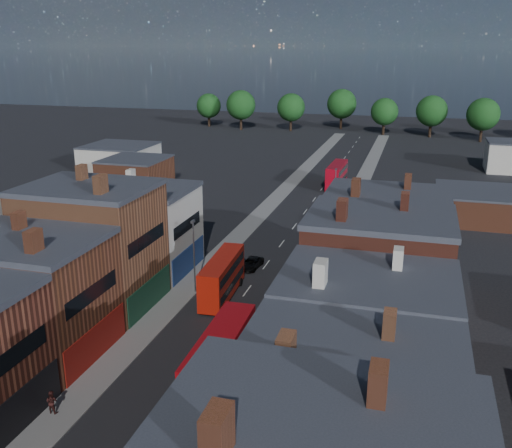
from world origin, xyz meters
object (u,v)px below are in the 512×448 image
Objects in this scene: car_3 at (319,219)px; ped_3 at (254,394)px; bus_1 at (220,361)px; bus_2 at (337,175)px; ped_1 at (52,402)px; car_2 at (251,264)px; bus_0 at (222,276)px.

ped_3 is (3.37, -46.46, 0.31)m from car_3.
car_3 is 2.61× the size of ped_3.
car_3 is at bearing 18.94° from ped_3.
bus_1 reaches higher than bus_2.
ped_1 is at bearing 124.67° from ped_3.
car_2 is (-3.83, -43.28, -1.83)m from bus_2.
bus_0 is at bearing 40.80° from ped_3.
bus_2 is at bearing 97.95° from car_3.
car_3 is at bearing -100.35° from ped_1.
car_2 is 2.43× the size of ped_1.
bus_2 is 74.83m from ped_1.
bus_1 is 2.70× the size of car_3.
bus_0 reaches higher than ped_3.
bus_1 reaches higher than ped_3.
ped_3 is (7.89, -25.99, 0.33)m from car_2.
ped_1 is (-10.71, -5.98, -1.63)m from bus_1.
bus_0 is 5.79× the size of ped_1.
car_3 is (0.68, -22.81, -1.81)m from bus_2.
bus_1 is 68.22m from bus_2.
bus_1 is (5.55, -16.29, 0.29)m from bus_0.
bus_1 reaches higher than bus_0.
bus_0 is 29.61m from car_3.
car_2 is 2.64× the size of ped_3.
bus_2 is 6.53× the size of ped_3.
ped_3 is (13.63, 4.93, -0.07)m from ped_1.
bus_1 is 12.37m from ped_1.
bus_0 is 2.38× the size of car_2.
bus_2 reaches higher than car_3.
car_2 is 27.16m from ped_3.
bus_2 is 2.50× the size of car_3.
ped_1 is 14.49m from ped_3.
bus_1 is 45.45m from car_3.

